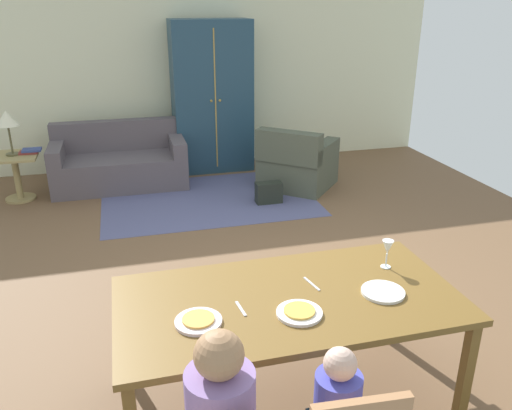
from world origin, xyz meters
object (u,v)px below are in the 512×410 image
at_px(couch, 120,163).
at_px(book_upper, 32,150).
at_px(side_table, 16,171).
at_px(plate_near_man, 198,321).
at_px(plate_near_woman, 383,292).
at_px(dining_table, 289,307).
at_px(table_lamp, 7,120).
at_px(book_lower, 29,152).
at_px(plate_near_child, 299,313).
at_px(armchair, 297,164).
at_px(armoire, 212,97).
at_px(handbag, 269,193).
at_px(wine_glass, 387,248).

relative_size(couch, book_upper, 7.82).
bearing_deg(side_table, plate_near_man, -69.63).
relative_size(plate_near_woman, book_upper, 1.14).
xyz_separation_m(dining_table, couch, (-0.91, 4.46, -0.39)).
bearing_deg(table_lamp, book_lower, 11.00).
xyz_separation_m(plate_near_child, armchair, (1.35, 3.94, -0.45)).
bearing_deg(plate_near_woman, armoire, 91.05).
distance_m(plate_near_man, table_lamp, 4.62).
height_order(plate_near_man, handbag, plate_near_man).
xyz_separation_m(plate_near_child, plate_near_woman, (0.54, 0.08, 0.00)).
distance_m(plate_near_woman, couch, 4.81).
distance_m(plate_near_child, wine_glass, 0.80).
height_order(book_upper, handbag, book_upper).
bearing_deg(dining_table, plate_near_woman, -10.55).
relative_size(side_table, book_upper, 2.64).
height_order(couch, table_lamp, table_lamp).
bearing_deg(armoire, wine_glass, -86.87).
xyz_separation_m(side_table, book_lower, (0.18, 0.03, 0.22)).
height_order(couch, armoire, armoire).
xyz_separation_m(armoire, handbag, (0.39, -1.58, -0.92)).
distance_m(couch, book_lower, 1.12).
distance_m(dining_table, book_lower, 4.67).
xyz_separation_m(dining_table, armchair, (1.35, 3.76, -0.38)).
height_order(table_lamp, handbag, table_lamp).
distance_m(armchair, armoire, 1.62).
relative_size(dining_table, side_table, 3.37).
xyz_separation_m(dining_table, handbag, (0.84, 3.30, -0.57)).
bearing_deg(wine_glass, book_lower, 123.35).
xyz_separation_m(plate_near_woman, book_upper, (-2.46, 4.33, -0.15)).
distance_m(dining_table, wine_glass, 0.75).
height_order(plate_near_woman, book_lower, plate_near_woman).
relative_size(side_table, book_lower, 2.64).
distance_m(plate_near_child, armoire, 5.09).
bearing_deg(armoire, plate_near_man, -101.12).
xyz_separation_m(dining_table, plate_near_woman, (0.54, -0.10, 0.07)).
bearing_deg(plate_near_child, table_lamp, 116.05).
bearing_deg(dining_table, armchair, 70.20).
distance_m(plate_near_man, couch, 4.62).
distance_m(armchair, table_lamp, 3.59).
bearing_deg(wine_glass, dining_table, -165.64).
bearing_deg(book_upper, plate_near_woman, -60.33).
distance_m(table_lamp, book_upper, 0.44).
height_order(plate_near_man, wine_glass, wine_glass).
relative_size(armoire, side_table, 3.62).
height_order(wine_glass, armchair, wine_glass).
height_order(dining_table, table_lamp, table_lamp).
xyz_separation_m(side_table, book_upper, (0.22, 0.02, 0.24)).
bearing_deg(table_lamp, wine_glass, -54.73).
xyz_separation_m(couch, table_lamp, (-1.24, -0.26, 0.71)).
relative_size(plate_near_man, couch, 0.15).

